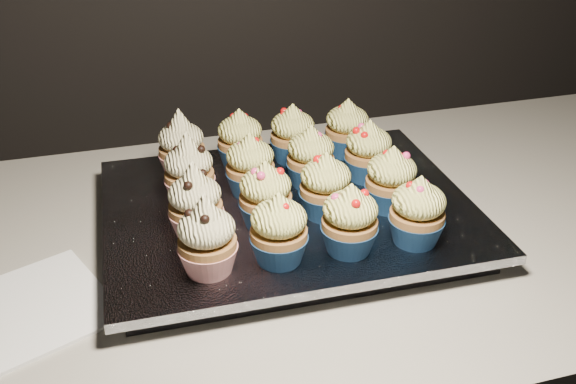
% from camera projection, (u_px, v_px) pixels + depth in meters
% --- Properties ---
extents(worktop, '(2.44, 0.64, 0.04)m').
position_uv_depth(worktop, '(341.00, 231.00, 0.85)').
color(worktop, beige).
rests_on(worktop, cabinet).
extents(napkin, '(0.20, 0.20, 0.00)m').
position_uv_depth(napkin, '(29.00, 309.00, 0.68)').
color(napkin, white).
rests_on(napkin, worktop).
extents(baking_tray, '(0.43, 0.33, 0.02)m').
position_uv_depth(baking_tray, '(288.00, 219.00, 0.82)').
color(baking_tray, black).
rests_on(baking_tray, worktop).
extents(foil_lining, '(0.46, 0.36, 0.01)m').
position_uv_depth(foil_lining, '(288.00, 207.00, 0.81)').
color(foil_lining, silver).
rests_on(foil_lining, baking_tray).
extents(cupcake_0, '(0.06, 0.06, 0.10)m').
position_uv_depth(cupcake_0, '(207.00, 239.00, 0.66)').
color(cupcake_0, '#A6171B').
rests_on(cupcake_0, foil_lining).
extents(cupcake_1, '(0.06, 0.06, 0.08)m').
position_uv_depth(cupcake_1, '(279.00, 231.00, 0.68)').
color(cupcake_1, navy).
rests_on(cupcake_1, foil_lining).
extents(cupcake_2, '(0.06, 0.06, 0.08)m').
position_uv_depth(cupcake_2, '(350.00, 221.00, 0.70)').
color(cupcake_2, navy).
rests_on(cupcake_2, foil_lining).
extents(cupcake_3, '(0.06, 0.06, 0.08)m').
position_uv_depth(cupcake_3, '(417.00, 213.00, 0.71)').
color(cupcake_3, navy).
rests_on(cupcake_3, foil_lining).
extents(cupcake_4, '(0.06, 0.06, 0.10)m').
position_uv_depth(cupcake_4, '(195.00, 204.00, 0.72)').
color(cupcake_4, '#A6171B').
rests_on(cupcake_4, foil_lining).
extents(cupcake_5, '(0.06, 0.06, 0.08)m').
position_uv_depth(cupcake_5, '(266.00, 197.00, 0.74)').
color(cupcake_5, navy).
rests_on(cupcake_5, foil_lining).
extents(cupcake_6, '(0.06, 0.06, 0.08)m').
position_uv_depth(cupcake_6, '(325.00, 187.00, 0.76)').
color(cupcake_6, navy).
rests_on(cupcake_6, foil_lining).
extents(cupcake_7, '(0.06, 0.06, 0.08)m').
position_uv_depth(cupcake_7, '(391.00, 180.00, 0.78)').
color(cupcake_7, navy).
rests_on(cupcake_7, foil_lining).
extents(cupcake_8, '(0.06, 0.06, 0.10)m').
position_uv_depth(cupcake_8, '(189.00, 172.00, 0.79)').
color(cupcake_8, '#A6171B').
rests_on(cupcake_8, foil_lining).
extents(cupcake_9, '(0.06, 0.06, 0.08)m').
position_uv_depth(cupcake_9, '(250.00, 166.00, 0.81)').
color(cupcake_9, navy).
rests_on(cupcake_9, foil_lining).
extents(cupcake_10, '(0.06, 0.06, 0.08)m').
position_uv_depth(cupcake_10, '(311.00, 158.00, 0.83)').
color(cupcake_10, navy).
rests_on(cupcake_10, foil_lining).
extents(cupcake_11, '(0.06, 0.06, 0.08)m').
position_uv_depth(cupcake_11, '(368.00, 152.00, 0.85)').
color(cupcake_11, navy).
rests_on(cupcake_11, foil_lining).
extents(cupcake_12, '(0.06, 0.06, 0.10)m').
position_uv_depth(cupcake_12, '(182.00, 146.00, 0.86)').
color(cupcake_12, '#A6171B').
rests_on(cupcake_12, foil_lining).
extents(cupcake_13, '(0.06, 0.06, 0.08)m').
position_uv_depth(cupcake_13, '(240.00, 140.00, 0.88)').
color(cupcake_13, navy).
rests_on(cupcake_13, foil_lining).
extents(cupcake_14, '(0.06, 0.06, 0.08)m').
position_uv_depth(cupcake_14, '(293.00, 135.00, 0.89)').
color(cupcake_14, navy).
rests_on(cupcake_14, foil_lining).
extents(cupcake_15, '(0.06, 0.06, 0.08)m').
position_uv_depth(cupcake_15, '(347.00, 129.00, 0.91)').
color(cupcake_15, navy).
rests_on(cupcake_15, foil_lining).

